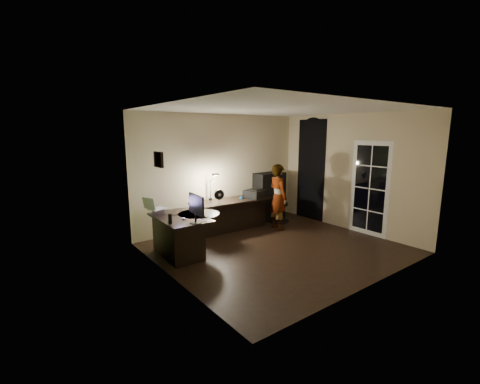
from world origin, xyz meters
TOP-DOWN VIEW (x-y plane):
  - floor at (0.00, 0.00)m, footprint 4.50×4.00m
  - ceiling at (0.00, 0.00)m, footprint 4.50×4.00m
  - wall_back at (0.00, 2.00)m, footprint 4.50×0.01m
  - wall_front at (0.00, -2.00)m, footprint 4.50×0.01m
  - wall_left at (-2.25, 0.00)m, footprint 0.01×4.00m
  - wall_right at (2.25, 0.00)m, footprint 0.01×4.00m
  - green_wall_overlay at (-2.24, 0.00)m, footprint 0.00×4.00m
  - arched_doorway at (2.24, 1.15)m, footprint 0.01×0.90m
  - french_door at (2.24, -0.55)m, footprint 0.02×0.92m
  - framed_picture at (-2.22, 0.45)m, footprint 0.04×0.30m
  - desk_left at (-1.70, 0.82)m, footprint 0.83×1.31m
  - desk_right at (-0.02, 1.54)m, footprint 1.96×0.75m
  - cabinet at (1.36, 1.78)m, footprint 0.82×0.41m
  - laptop_stand at (-1.93, 1.30)m, footprint 0.26×0.24m
  - laptop at (-1.93, 1.30)m, footprint 0.44×0.42m
  - monitor at (-1.66, 0.30)m, footprint 0.15×0.55m
  - mouse at (-1.73, 0.63)m, footprint 0.08×0.10m
  - phone at (-1.18, 0.97)m, footprint 0.07×0.12m
  - pen at (-1.74, 1.00)m, footprint 0.11×0.12m
  - speaker at (-2.03, 0.54)m, footprint 0.07×0.07m
  - notepad at (-1.55, 0.36)m, footprint 0.17×0.22m
  - desk_fan at (-0.52, 1.33)m, footprint 0.24×0.15m
  - headphones at (0.28, 1.51)m, footprint 0.19×0.13m
  - printer at (0.57, 1.42)m, footprint 0.60×0.53m
  - desk_lamp at (-0.43, 1.83)m, footprint 0.26×0.36m
  - office_chair at (1.37, 1.41)m, footprint 0.67×0.67m
  - person at (0.90, 0.96)m, footprint 0.45×0.60m

SIDE VIEW (x-z plane):
  - floor at x=0.00m, z-range -0.01..0.00m
  - desk_right at x=-0.02m, z-range 0.00..0.73m
  - desk_left at x=-1.70m, z-range 0.00..0.74m
  - office_chair at x=1.37m, z-range 0.00..0.95m
  - cabinet at x=1.36m, z-range 0.00..1.23m
  - phone at x=-1.18m, z-range 0.74..0.75m
  - notepad at x=-1.55m, z-range 0.74..0.75m
  - pen at x=-1.74m, z-range 0.74..0.75m
  - headphones at x=0.28m, z-range 0.71..0.80m
  - mouse at x=-1.73m, z-range 0.74..0.77m
  - person at x=0.90m, z-range 0.00..1.55m
  - laptop_stand at x=-1.93m, z-range 0.74..0.83m
  - printer at x=0.57m, z-range 0.71..0.94m
  - speaker at x=-2.03m, z-range 0.74..0.91m
  - desk_fan at x=-0.52m, z-range 0.71..1.06m
  - monitor at x=-1.66m, z-range 0.74..1.10m
  - laptop at x=-1.93m, z-range 0.83..1.07m
  - french_door at x=2.24m, z-range 0.00..2.10m
  - desk_lamp at x=-0.43m, z-range 0.71..1.42m
  - arched_doorway at x=2.24m, z-range 0.00..2.60m
  - wall_back at x=0.00m, z-range 0.00..2.70m
  - wall_front at x=0.00m, z-range 0.00..2.70m
  - wall_left at x=-2.25m, z-range 0.00..2.70m
  - wall_right at x=2.25m, z-range 0.00..2.70m
  - green_wall_overlay at x=-2.24m, z-range 0.00..2.70m
  - framed_picture at x=-2.22m, z-range 1.73..1.98m
  - ceiling at x=0.00m, z-range 2.70..2.71m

